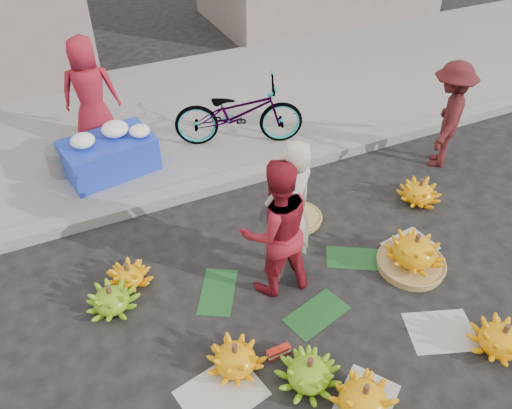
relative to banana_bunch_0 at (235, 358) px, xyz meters
name	(u,v)px	position (x,y,z in m)	size (l,w,h in m)	color
ground	(315,297)	(1.09, 0.41, -0.15)	(80.00, 80.00, 0.00)	black
curb	(233,179)	(1.09, 2.61, -0.07)	(40.00, 0.25, 0.15)	gray
sidewalk	(184,112)	(1.09, 4.71, -0.09)	(40.00, 4.00, 0.12)	gray
newspaper_scatter	(358,357)	(1.09, -0.39, -0.14)	(3.20, 1.80, 0.00)	beige
banana_leaves	(298,287)	(0.99, 0.61, -0.14)	(2.00, 1.00, 0.00)	#17461D
banana_bunch_0	(235,358)	(0.00, 0.00, 0.00)	(0.64, 0.64, 0.34)	#FFAC0C
banana_bunch_1	(309,372)	(0.53, -0.41, 0.00)	(0.70, 0.70, 0.34)	#579B16
banana_bunch_2	(364,399)	(0.82, -0.83, 0.01)	(0.73, 0.73, 0.36)	#FFAC0C
banana_bunch_3	(501,339)	(2.33, -0.87, 0.01)	(0.64, 0.64, 0.35)	#FFAC0C
banana_bunch_4	(414,253)	(2.26, 0.34, 0.07)	(0.73, 0.73, 0.49)	#9E7D42
banana_bunch_5	(419,192)	(3.11, 1.26, 0.00)	(0.62, 0.62, 0.34)	#FFAC0C
banana_bunch_6	(111,299)	(-0.86, 1.17, -0.01)	(0.64, 0.64, 0.32)	#579B16
banana_bunch_7	(128,275)	(-0.63, 1.43, -0.02)	(0.53, 0.53, 0.29)	#FFAC0C
basket_spare	(298,218)	(1.51, 1.57, -0.11)	(0.58, 0.58, 0.07)	#9E7D42
incense_stack	(279,352)	(0.42, -0.05, -0.09)	(0.23, 0.07, 0.09)	red
vendor_cream	(288,213)	(0.97, 0.87, 0.70)	(0.62, 0.40, 1.69)	beige
vendor_red	(275,229)	(0.78, 0.77, 0.64)	(0.76, 0.59, 1.57)	#B01B28
man_striped	(447,116)	(3.92, 1.87, 0.61)	(0.97, 0.56, 1.50)	maroon
flower_table	(110,153)	(-0.34, 3.44, 0.25)	(1.27, 0.91, 0.67)	#1C33BB
grey_bucket	(60,161)	(-0.97, 3.67, 0.16)	(0.33, 0.33, 0.38)	slate
flower_vendor	(90,92)	(-0.34, 4.27, 0.76)	(0.77, 0.50, 1.57)	#B01B28
bicycle	(239,112)	(1.52, 3.39, 0.46)	(1.84, 0.64, 0.97)	gray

